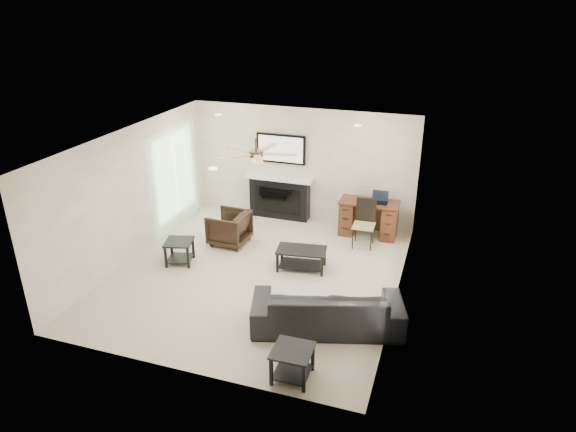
% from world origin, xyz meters
% --- Properties ---
extents(room_shell, '(5.50, 5.54, 2.52)m').
position_xyz_m(room_shell, '(0.19, 0.08, 1.68)').
color(room_shell, beige).
rests_on(room_shell, ground).
extents(sofa, '(2.44, 1.50, 0.67)m').
position_xyz_m(sofa, '(1.60, -1.15, 0.33)').
color(sofa, black).
rests_on(sofa, ground).
extents(armchair, '(0.78, 0.76, 0.68)m').
position_xyz_m(armchair, '(-1.00, 1.00, 0.34)').
color(armchair, black).
rests_on(armchair, ground).
extents(coffee_table, '(0.96, 0.62, 0.40)m').
position_xyz_m(coffee_table, '(0.70, 0.45, 0.20)').
color(coffee_table, black).
rests_on(coffee_table, ground).
extents(end_table_near, '(0.53, 0.53, 0.45)m').
position_xyz_m(end_table_near, '(1.45, -2.40, 0.23)').
color(end_table_near, black).
rests_on(end_table_near, ground).
extents(end_table_left, '(0.61, 0.61, 0.45)m').
position_xyz_m(end_table_left, '(-1.55, -0.05, 0.23)').
color(end_table_left, black).
rests_on(end_table_left, ground).
extents(fireplace_unit, '(1.52, 0.34, 1.91)m').
position_xyz_m(fireplace_unit, '(-0.47, 2.58, 0.95)').
color(fireplace_unit, black).
rests_on(fireplace_unit, ground).
extents(desk, '(1.22, 0.56, 0.76)m').
position_xyz_m(desk, '(1.61, 2.28, 0.38)').
color(desk, '#3B140E').
rests_on(desk, ground).
extents(desk_chair, '(0.44, 0.46, 0.97)m').
position_xyz_m(desk_chair, '(1.61, 1.73, 0.48)').
color(desk_chair, black).
rests_on(desk_chair, ground).
extents(laptop, '(0.33, 0.24, 0.23)m').
position_xyz_m(laptop, '(1.81, 2.26, 0.88)').
color(laptop, black).
rests_on(laptop, desk).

